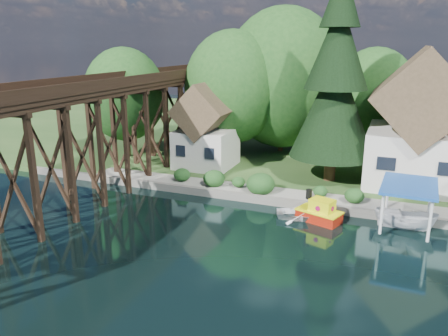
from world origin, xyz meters
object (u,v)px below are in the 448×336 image
at_px(trestle_bridge, 97,129).
at_px(boat_canopy, 407,210).
at_px(conifer, 336,82).
at_px(house_left, 418,128).
at_px(tugboat, 320,212).
at_px(shed, 206,131).
at_px(boat_white_a, 306,213).

relative_size(trestle_bridge, boat_canopy, 8.88).
height_order(conifer, boat_canopy, conifer).
relative_size(house_left, tugboat, 3.33).
bearing_deg(shed, tugboat, -34.67).
xyz_separation_m(shed, boat_canopy, (17.47, -7.66, -2.50)).
distance_m(shed, tugboat, 15.00).
bearing_deg(tugboat, trestle_bridge, -176.68).
xyz_separation_m(tugboat, boat_canopy, (5.41, 0.68, 0.69)).
height_order(trestle_bridge, shed, trestle_bridge).
distance_m(house_left, shed, 18.11).
height_order(tugboat, boat_canopy, boat_canopy).
xyz_separation_m(shed, conifer, (11.47, -0.13, 4.92)).
xyz_separation_m(trestle_bridge, tugboat, (17.05, 0.99, -4.71)).
distance_m(trestle_bridge, shed, 10.69).
height_order(house_left, boat_white_a, house_left).
height_order(trestle_bridge, boat_white_a, trestle_bridge).
relative_size(house_left, conifer, 0.64).
xyz_separation_m(conifer, boat_white_a, (-0.39, -8.01, -8.33)).
distance_m(tugboat, boat_canopy, 5.50).
height_order(shed, boat_canopy, shed).
relative_size(house_left, boat_white_a, 2.74).
bearing_deg(boat_canopy, tugboat, -172.84).
bearing_deg(shed, trestle_bridge, -118.19).
distance_m(conifer, boat_canopy, 12.15).
xyz_separation_m(house_left, conifer, (-6.53, -1.63, 3.61)).
bearing_deg(shed, boat_canopy, -23.68).
distance_m(shed, boat_canopy, 19.23).
distance_m(conifer, boat_white_a, 11.56).
xyz_separation_m(house_left, boat_canopy, (-0.53, -9.16, -3.81)).
xyz_separation_m(shed, tugboat, (12.05, -8.34, -3.19)).
bearing_deg(conifer, boat_canopy, -51.47).
relative_size(trestle_bridge, tugboat, 13.35).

